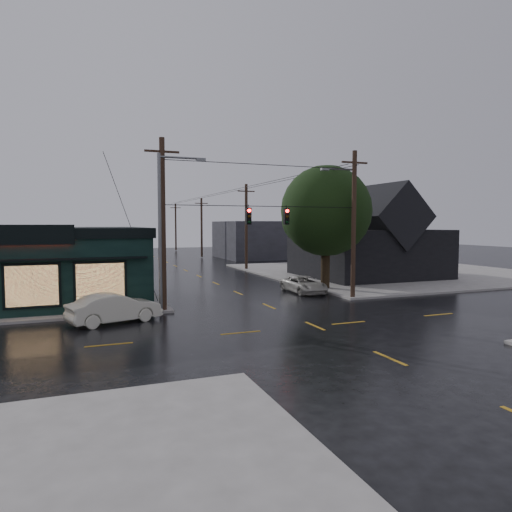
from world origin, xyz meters
name	(u,v)px	position (x,y,z in m)	size (l,w,h in m)	color
ground_plane	(315,326)	(0.00, 0.00, 0.00)	(160.00, 160.00, 0.00)	black
sidewalk_ne	(390,272)	(20.00, 20.00, 0.07)	(28.00, 28.00, 0.15)	gray
pizza_shop	(15,264)	(-15.00, 12.94, 2.56)	(16.30, 12.34, 4.90)	black
ne_building	(368,231)	(15.00, 17.00, 4.47)	(12.60, 11.60, 8.75)	black
corner_tree	(326,211)	(7.00, 11.16, 6.19)	(7.10, 7.10, 9.62)	black
utility_pole_nw	(164,312)	(-6.50, 6.50, 0.00)	(2.00, 0.32, 10.15)	black
utility_pole_ne	(353,299)	(6.50, 6.50, 0.00)	(2.00, 0.32, 10.15)	black
utility_pole_far_a	(246,270)	(6.50, 28.00, 0.00)	(2.00, 0.32, 9.65)	black
utility_pole_far_b	(202,258)	(6.50, 48.00, 0.00)	(2.00, 0.32, 9.15)	black
utility_pole_far_c	(176,251)	(6.50, 68.00, 0.00)	(2.00, 0.32, 9.15)	black
span_signal_assembly	(268,216)	(0.10, 6.50, 5.70)	(13.00, 0.48, 1.23)	black
streetlight_nw	(161,315)	(-6.80, 5.80, 0.00)	(5.40, 0.30, 9.15)	slate
streetlight_ne	(353,297)	(7.00, 7.20, 0.00)	(5.40, 0.30, 9.15)	slate
bg_building_west	(53,249)	(-14.00, 40.00, 2.20)	(12.00, 10.00, 4.40)	#322724
bg_building_east	(266,240)	(16.00, 45.00, 2.80)	(14.00, 12.00, 5.60)	#29292E
sedan_cream	(115,308)	(-9.43, 4.46, 0.78)	(1.66, 4.75, 1.57)	beige
suv_silver	(304,285)	(4.63, 10.21, 0.64)	(2.11, 4.58, 1.27)	#B1AEA4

